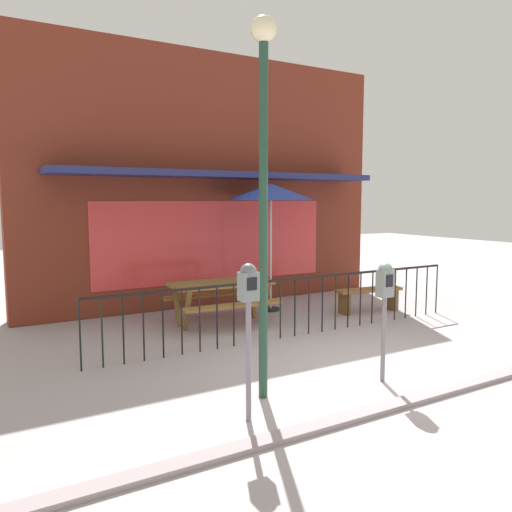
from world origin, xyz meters
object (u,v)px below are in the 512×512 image
Objects in this scene: parking_meter_near at (385,290)px; street_lamp at (263,157)px; patio_umbrella at (271,193)px; picnic_table_left at (221,290)px; parking_meter_far at (248,300)px; patio_bench at (369,295)px.

parking_meter_near is 0.36× the size of street_lamp.
patio_umbrella reaches higher than parking_meter_near.
patio_umbrella is at bearing 57.12° from street_lamp.
street_lamp is (-1.53, 0.31, 1.55)m from parking_meter_near.
parking_meter_far is (-1.53, -3.72, 0.63)m from picnic_table_left.
picnic_table_left is at bearing 67.69° from parking_meter_far.
parking_meter_near reaches higher than patio_bench.
picnic_table_left is 3.65m from parking_meter_near.
parking_meter_far is at bearing -112.31° from picnic_table_left.
parking_meter_far is at bearing -145.23° from patio_bench.
picnic_table_left is 1.17× the size of parking_meter_far.
parking_meter_far is (-4.48, -3.11, 0.89)m from patio_bench.
parking_meter_far is 0.39× the size of street_lamp.
patio_umbrella is at bearing 20.46° from picnic_table_left.
street_lamp is (-2.44, -3.77, 0.33)m from patio_umbrella.
street_lamp is at bearing -122.88° from patio_umbrella.
street_lamp reaches higher than patio_bench.
picnic_table_left is at bearing -159.54° from patio_umbrella.
parking_meter_far is 1.58m from street_lamp.
picnic_table_left reaches higher than patio_bench.
patio_umbrella is 4.51m from street_lamp.
parking_meter_far is at bearing -124.28° from patio_umbrella.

